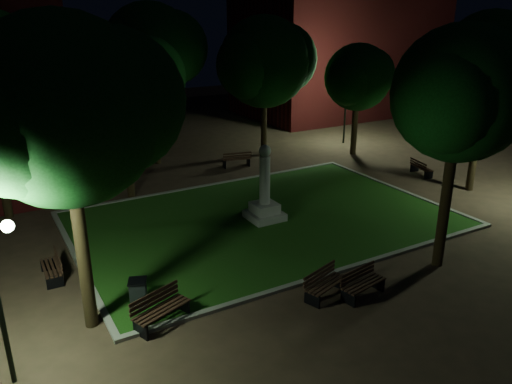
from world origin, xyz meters
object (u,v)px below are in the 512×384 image
Objects in this scene: monument at (265,199)px; trash_bin at (138,293)px; bench_left_side at (53,268)px; bench_near_left at (324,284)px; bench_right_side at (421,168)px; bench_far_side at (237,160)px; bench_near_right at (362,284)px; bench_west_near at (160,310)px.

trash_bin is (-6.59, -3.77, -0.50)m from monument.
bench_near_left is at bearing 53.82° from bench_left_side.
bench_right_side is (18.95, 1.87, -0.01)m from bench_left_side.
trash_bin is (-9.19, -11.21, 0.04)m from bench_far_side.
bench_near_right is 0.97× the size of bench_far_side.
monument is 8.54m from bench_left_side.
trash_bin reaches higher than bench_right_side.
trash_bin is at bearing 138.98° from bench_near_left.
monument is at bearing 95.51° from bench_left_side.
bench_near_right is at bearing -93.78° from monument.
monument is 7.61m from trash_bin.
bench_near_right is at bearing -24.46° from trash_bin.
bench_west_near is 1.15m from trash_bin.
monument is 1.88× the size of bench_far_side.
monument is at bearing 83.56° from bench_far_side.
bench_far_side is at bearing 67.88° from bench_near_right.
bench_far_side is 1.90× the size of trash_bin.
trash_bin is at bearing -150.22° from monument.
bench_near_right is 6.76m from trash_bin.
bench_near_left reaches higher than bench_right_side.
monument is at bearing 29.78° from trash_bin.
bench_near_left is at bearing 135.02° from bench_right_side.
bench_west_near is at bearing 123.79° from bench_right_side.
bench_right_side is (11.90, 7.15, -0.02)m from bench_near_left.
bench_near_right is 6.12m from bench_west_near.
bench_near_right is 0.91× the size of bench_west_near.
monument reaches higher than bench_far_side.
bench_near_right is at bearing -46.63° from bench_near_left.
bench_right_side is at bearing 96.33° from bench_left_side.
monument is 1.76× the size of bench_west_near.
monument is 6.20m from bench_near_left.
bench_west_near is (-4.87, 1.12, 0.03)m from bench_near_left.
bench_right_side is 0.92× the size of bench_far_side.
trash_bin is at bearing 32.70° from bench_left_side.
bench_west_near reaches higher than trash_bin.
trash_bin reaches higher than bench_near_right.
monument is 2.10× the size of bench_left_side.
bench_left_side is 13.77m from bench_far_side.
bench_west_near is 1.06× the size of bench_far_side.
bench_west_near reaches higher than bench_near_left.
monument is 10.53m from bench_right_side.
bench_west_near is at bearing 154.12° from bench_near_right.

